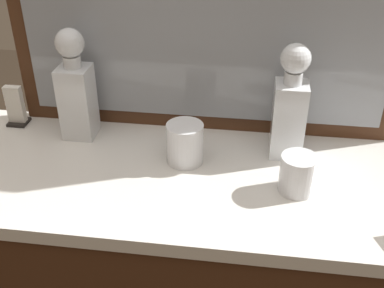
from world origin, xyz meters
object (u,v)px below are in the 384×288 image
(crystal_decanter_front, at_px, (289,112))
(crystal_tumbler_far_right, at_px, (185,145))
(crystal_tumbler_center, at_px, (298,176))
(crystal_decanter_right, at_px, (77,95))
(napkin_holder, at_px, (16,108))

(crystal_decanter_front, xyz_separation_m, crystal_tumbler_far_right, (-0.24, -0.07, -0.07))
(crystal_tumbler_center, bearing_deg, crystal_decanter_front, 97.79)
(crystal_tumbler_far_right, bearing_deg, crystal_decanter_right, 162.99)
(crystal_decanter_front, relative_size, napkin_holder, 2.56)
(crystal_decanter_right, bearing_deg, crystal_tumbler_center, -17.33)
(crystal_decanter_front, relative_size, crystal_tumbler_far_right, 2.85)
(crystal_decanter_front, height_order, napkin_holder, crystal_decanter_front)
(crystal_decanter_right, distance_m, napkin_holder, 0.20)
(crystal_tumbler_center, bearing_deg, napkin_holder, 164.57)
(crystal_decanter_front, height_order, crystal_tumbler_far_right, crystal_decanter_front)
(crystal_decanter_right, relative_size, napkin_holder, 2.60)
(crystal_decanter_right, height_order, crystal_tumbler_far_right, crystal_decanter_right)
(crystal_tumbler_center, xyz_separation_m, napkin_holder, (-0.74, 0.20, 0.01))
(crystal_tumbler_center, relative_size, napkin_holder, 0.79)
(napkin_holder, bearing_deg, crystal_tumbler_center, -15.43)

